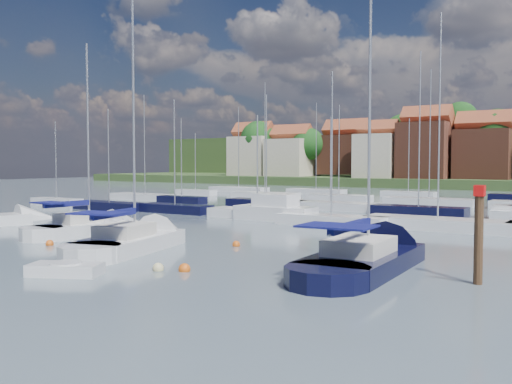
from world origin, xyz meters
The scene contains 14 objects.
ground centered at (0.00, 40.00, 0.00)m, with size 260.00×260.00×0.00m, color #4B5965.
sailboat_left centered at (-11.00, 5.47, 0.36)m, with size 3.02×10.38×14.06m.
sailboat_centre centered at (-3.78, 2.65, 0.35)m, with size 6.06×12.36×16.21m.
sailboat_navy centered at (9.75, 4.69, 0.35)m, with size 4.14×13.32×18.15m.
sailboat_far centered at (-21.39, 4.76, 0.34)m, with size 6.10×10.72×13.83m.
tender centered at (-0.61, -5.36, 0.26)m, with size 3.43×2.64×0.67m.
timber_piling centered at (14.88, 2.61, 1.01)m, with size 0.40×0.40×6.27m.
buoy_c centered at (-8.85, -0.01, 0.00)m, with size 0.48×0.48×0.48m, color #D85914.
buoy_d centered at (2.02, -2.33, 0.00)m, with size 0.52×0.52×0.52m, color beige.
buoy_e centered at (0.65, 5.79, 0.00)m, with size 0.45×0.45×0.45m, color #D85914.
buoy_f centered at (9.98, -1.11, 0.00)m, with size 0.47×0.47×0.47m, color beige.
buoy_g centered at (-6.74, 6.87, 0.00)m, with size 0.54×0.54×0.54m, color beige.
buoy_h centered at (3.16, -1.82, 0.00)m, with size 0.55×0.55×0.55m, color #D85914.
marina_field centered at (1.91, 35.15, 0.43)m, with size 79.62×41.41×15.93m.
Camera 1 is at (19.90, -21.42, 4.95)m, focal length 40.00 mm.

